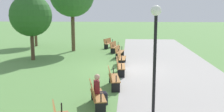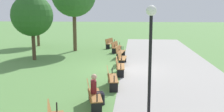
% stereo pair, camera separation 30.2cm
% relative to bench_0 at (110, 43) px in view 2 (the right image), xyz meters
% --- Properties ---
extents(ground_plane, '(120.00, 120.00, 0.00)m').
position_rel_bench_0_xyz_m(ground_plane, '(8.73, 1.50, -0.47)').
color(ground_plane, '#5B8C47').
extents(path_paving, '(32.27, 5.88, 0.01)m').
position_rel_bench_0_xyz_m(path_paving, '(8.73, 4.42, -0.47)').
color(path_paving, '#A39E99').
rests_on(path_paving, ground).
extents(bench_0, '(1.70, 0.97, 0.89)m').
position_rel_bench_0_xyz_m(bench_0, '(0.00, 0.00, 0.00)').
color(bench_0, '#996633').
rests_on(bench_0, ground).
extents(bench_1, '(1.70, 0.84, 0.89)m').
position_rel_bench_0_xyz_m(bench_1, '(2.44, 0.70, 0.00)').
color(bench_1, '#996633').
rests_on(bench_1, ground).
extents(bench_2, '(1.69, 0.70, 0.89)m').
position_rel_bench_0_xyz_m(bench_2, '(4.93, 1.17, 0.00)').
color(bench_2, '#996633').
rests_on(bench_2, ground).
extents(bench_3, '(1.66, 0.55, 0.89)m').
position_rel_bench_0_xyz_m(bench_3, '(7.46, 1.40, 0.00)').
color(bench_3, '#996633').
rests_on(bench_3, ground).
extents(bench_4, '(1.66, 0.55, 0.89)m').
position_rel_bench_0_xyz_m(bench_4, '(10.00, 1.40, 0.00)').
color(bench_4, '#996633').
rests_on(bench_4, ground).
extents(bench_5, '(1.69, 0.70, 0.89)m').
position_rel_bench_0_xyz_m(bench_5, '(12.53, 1.17, 0.00)').
color(bench_5, '#996633').
rests_on(bench_5, ground).
extents(bench_6, '(1.70, 0.84, 0.89)m').
position_rel_bench_0_xyz_m(bench_6, '(15.02, 0.70, 0.00)').
color(bench_6, '#996633').
rests_on(bench_6, ground).
extents(person_seated, '(0.42, 0.57, 1.20)m').
position_rel_bench_0_xyz_m(person_seated, '(14.78, 0.79, 0.17)').
color(person_seated, maroon).
rests_on(person_seated, ground).
extents(tree_3, '(2.79, 2.79, 4.51)m').
position_rel_bench_0_xyz_m(tree_3, '(-0.74, -7.25, 2.63)').
color(tree_3, brown).
rests_on(tree_3, ground).
extents(tree_4, '(2.92, 2.92, 4.63)m').
position_rel_bench_0_xyz_m(tree_4, '(6.29, -4.96, 2.69)').
color(tree_4, '#4C3828').
rests_on(tree_4, ground).
extents(lamp_post, '(0.32, 0.32, 3.72)m').
position_rel_bench_0_xyz_m(lamp_post, '(16.22, 2.70, 2.15)').
color(lamp_post, black).
rests_on(lamp_post, ground).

